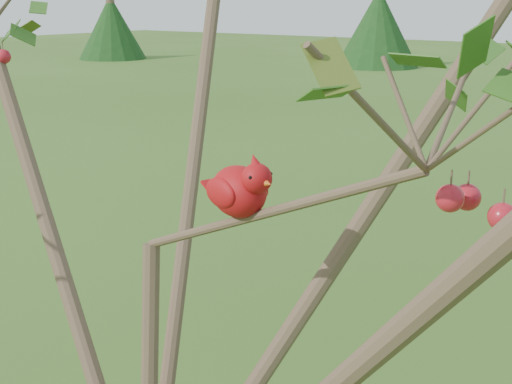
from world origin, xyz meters
TOP-DOWN VIEW (x-y plane):
  - crabapple_tree at (0.03, -0.02)m, footprint 2.35×2.05m
  - cardinal at (0.20, 0.08)m, footprint 0.19×0.12m

SIDE VIEW (x-z plane):
  - cardinal at x=0.20m, z-range 2.04..2.18m
  - crabapple_tree at x=0.03m, z-range 0.65..3.60m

